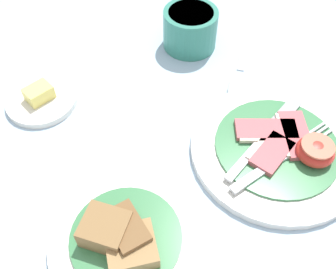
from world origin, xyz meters
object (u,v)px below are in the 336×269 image
(breakfast_plate, at_px, (279,148))
(teaspoon_by_saucer, at_px, (239,78))
(bread_plate, at_px, (124,238))
(butter_dish, at_px, (41,99))
(sugar_cup, at_px, (190,28))

(breakfast_plate, xyz_separation_m, teaspoon_by_saucer, (0.04, 0.15, -0.01))
(bread_plate, bearing_deg, breakfast_plate, 1.18)
(breakfast_plate, height_order, butter_dish, breakfast_plate)
(bread_plate, bearing_deg, butter_dish, 90.68)
(bread_plate, height_order, sugar_cup, sugar_cup)
(sugar_cup, height_order, butter_dish, sugar_cup)
(bread_plate, relative_size, teaspoon_by_saucer, 1.22)
(sugar_cup, bearing_deg, breakfast_plate, -95.58)
(breakfast_plate, distance_m, butter_dish, 0.37)
(bread_plate, xyz_separation_m, butter_dish, (-0.00, 0.28, -0.01))
(breakfast_plate, xyz_separation_m, bread_plate, (-0.25, -0.01, 0.00))
(sugar_cup, distance_m, teaspoon_by_saucer, 0.13)
(breakfast_plate, relative_size, sugar_cup, 2.57)
(breakfast_plate, distance_m, teaspoon_by_saucer, 0.15)
(breakfast_plate, bearing_deg, butter_dish, 133.03)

